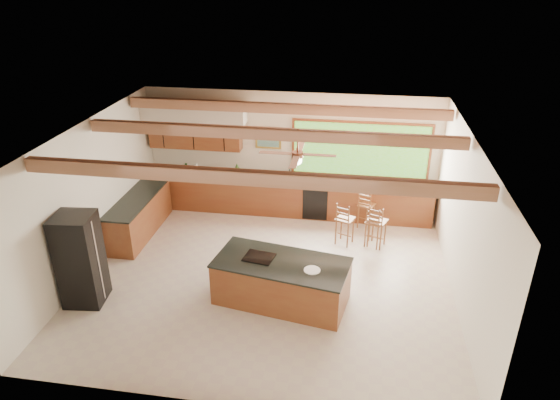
# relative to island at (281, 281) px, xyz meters

# --- Properties ---
(ground) EXTENTS (7.20, 7.20, 0.00)m
(ground) POSITION_rel_island_xyz_m (-0.38, 0.70, -0.43)
(ground) COLOR beige
(ground) RESTS_ON ground
(room_shell) EXTENTS (7.27, 6.54, 3.02)m
(room_shell) POSITION_rel_island_xyz_m (-0.55, 1.35, 1.79)
(room_shell) COLOR silver
(room_shell) RESTS_ON ground
(counter_run) EXTENTS (7.12, 3.10, 1.22)m
(counter_run) POSITION_rel_island_xyz_m (-1.20, 3.22, 0.04)
(counter_run) COLOR brown
(counter_run) RESTS_ON ground
(island) EXTENTS (2.59, 1.54, 0.86)m
(island) POSITION_rel_island_xyz_m (0.00, 0.00, 0.00)
(island) COLOR brown
(island) RESTS_ON ground
(refrigerator) EXTENTS (0.76, 0.74, 1.78)m
(refrigerator) POSITION_rel_island_xyz_m (-3.60, -0.56, 0.46)
(refrigerator) COLOR black
(refrigerator) RESTS_ON ground
(bar_stool_a) EXTENTS (0.48, 0.48, 1.02)m
(bar_stool_a) POSITION_rel_island_xyz_m (1.07, 2.24, 0.18)
(bar_stool_a) COLOR brown
(bar_stool_a) RESTS_ON ground
(bar_stool_b) EXTENTS (0.45, 0.45, 0.98)m
(bar_stool_b) POSITION_rel_island_xyz_m (1.71, 2.24, 0.16)
(bar_stool_b) COLOR brown
(bar_stool_b) RESTS_ON ground
(bar_stool_c) EXTENTS (0.45, 0.45, 0.97)m
(bar_stool_c) POSITION_rel_island_xyz_m (1.54, 3.09, 0.15)
(bar_stool_c) COLOR brown
(bar_stool_c) RESTS_ON ground
(bar_stool_d) EXTENTS (0.48, 0.48, 1.02)m
(bar_stool_d) POSITION_rel_island_xyz_m (1.79, 2.24, 0.18)
(bar_stool_d) COLOR brown
(bar_stool_d) RESTS_ON ground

